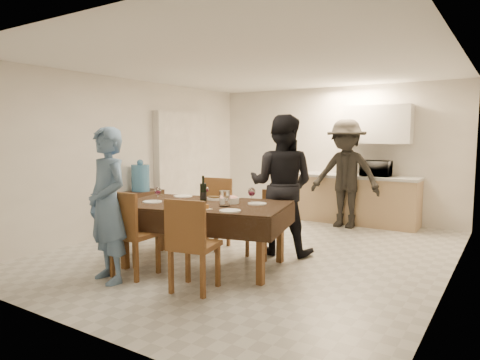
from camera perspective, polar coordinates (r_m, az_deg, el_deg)
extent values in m
cube|color=beige|center=(6.24, 2.26, -9.38)|extent=(5.00, 6.00, 0.02)
cube|color=white|center=(6.09, 2.36, 14.92)|extent=(5.00, 6.00, 0.02)
cube|color=beige|center=(8.74, 12.38, 3.54)|extent=(5.00, 0.02, 2.60)
cube|color=beige|center=(3.77, -21.53, 0.19)|extent=(5.00, 0.02, 2.60)
cube|color=beige|center=(7.61, -14.15, 3.15)|extent=(0.02, 6.00, 2.60)
cube|color=beige|center=(5.22, 26.65, 1.47)|extent=(0.02, 6.00, 2.60)
cube|color=white|center=(8.43, -7.76, 1.83)|extent=(0.15, 1.40, 2.10)
cube|color=tan|center=(8.33, 15.34, -2.67)|extent=(2.20, 0.60, 0.86)
cube|color=#AAAAA5|center=(8.27, 15.43, 0.45)|extent=(2.24, 0.64, 0.05)
cube|color=silver|center=(8.29, 17.90, 7.06)|extent=(1.20, 0.34, 0.70)
cube|color=black|center=(5.41, -4.81, -3.32)|extent=(2.28, 1.65, 0.04)
cube|color=brown|center=(5.49, -4.78, -7.46)|extent=(0.07, 0.07, 0.76)
cube|color=brown|center=(5.21, -13.84, -7.03)|extent=(0.49, 0.49, 0.05)
cube|color=brown|center=(5.02, -15.66, -4.38)|extent=(0.46, 0.07, 0.49)
cube|color=brown|center=(4.62, -6.06, -8.66)|extent=(0.54, 0.54, 0.05)
cube|color=brown|center=(4.40, -7.80, -5.78)|extent=(0.46, 0.13, 0.49)
cube|color=brown|center=(6.31, -3.86, -4.61)|extent=(0.51, 0.51, 0.05)
cube|color=brown|center=(6.10, -5.05, -2.37)|extent=(0.46, 0.09, 0.49)
cube|color=brown|center=(5.84, 3.28, -6.05)|extent=(0.49, 0.49, 0.05)
cube|color=brown|center=(5.64, 2.37, -3.98)|extent=(0.40, 0.13, 0.44)
cube|color=black|center=(7.53, -13.03, -4.12)|extent=(0.38, 0.76, 0.70)
cylinder|color=#4686BA|center=(7.45, -13.13, 0.28)|extent=(0.30, 0.30, 0.45)
cylinder|color=white|center=(5.14, -2.08, -2.48)|extent=(0.12, 0.12, 0.19)
cube|color=#C67A3A|center=(5.04, -6.56, -3.45)|extent=(0.53, 0.47, 0.05)
cylinder|color=white|center=(5.37, -1.10, -2.74)|extent=(0.19, 0.19, 0.07)
cylinder|color=white|center=(5.65, -3.48, -2.52)|extent=(0.18, 0.18, 0.03)
cylinder|color=white|center=(5.57, -11.61, -2.86)|extent=(0.24, 0.24, 0.01)
cylinder|color=white|center=(4.81, -1.34, -4.12)|extent=(0.24, 0.24, 0.01)
cylinder|color=white|center=(6.01, -7.60, -2.14)|extent=(0.26, 0.26, 0.01)
cylinder|color=white|center=(5.31, 2.31, -3.16)|extent=(0.23, 0.23, 0.01)
imported|color=silver|center=(8.17, 17.69, 1.48)|extent=(0.51, 0.35, 0.28)
imported|color=slate|center=(5.02, -17.23, -3.21)|extent=(0.72, 0.55, 1.75)
imported|color=black|center=(5.97, 5.57, -0.64)|extent=(1.07, 0.91, 1.93)
imported|color=black|center=(7.87, 13.87, 0.80)|extent=(1.25, 0.72, 1.93)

